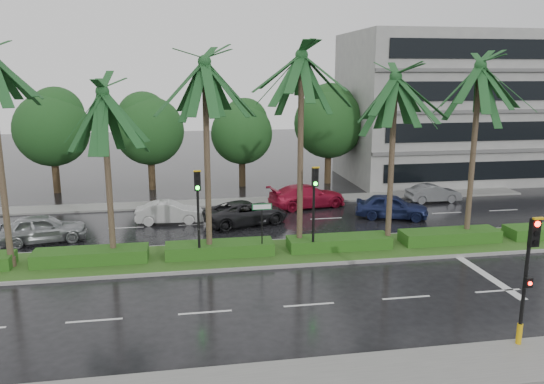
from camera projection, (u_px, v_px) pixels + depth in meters
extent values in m
plane|color=black|center=(284.00, 261.00, 25.33)|extent=(120.00, 120.00, 0.00)
cube|color=slate|center=(351.00, 378.00, 15.51)|extent=(40.00, 2.40, 0.12)
cube|color=slate|center=(251.00, 201.00, 36.86)|extent=(40.00, 2.00, 0.12)
cube|color=gray|center=(280.00, 253.00, 26.28)|extent=(36.00, 4.00, 0.14)
cube|color=#2E531B|center=(280.00, 251.00, 26.26)|extent=(35.60, 3.70, 0.02)
cube|color=#224915|center=(91.00, 256.00, 24.71)|extent=(5.20, 1.40, 0.60)
cube|color=#224915|center=(220.00, 249.00, 25.70)|extent=(5.20, 1.40, 0.60)
cube|color=#224915|center=(339.00, 242.00, 26.69)|extent=(5.20, 1.40, 0.60)
cube|color=#224915|center=(450.00, 236.00, 27.67)|extent=(5.20, 1.40, 0.60)
cube|color=silver|center=(54.00, 231.00, 30.09)|extent=(2.00, 0.12, 0.01)
cube|color=silver|center=(94.00, 321.00, 19.20)|extent=(2.00, 0.12, 0.01)
cube|color=silver|center=(126.00, 228.00, 30.74)|extent=(2.00, 0.12, 0.01)
cube|color=silver|center=(205.00, 312.00, 19.86)|extent=(2.00, 0.12, 0.01)
cube|color=silver|center=(196.00, 225.00, 31.40)|extent=(2.00, 0.12, 0.01)
cube|color=silver|center=(309.00, 305.00, 20.52)|extent=(2.00, 0.12, 0.01)
cube|color=silver|center=(262.00, 221.00, 32.06)|extent=(2.00, 0.12, 0.01)
cube|color=silver|center=(406.00, 297.00, 21.18)|extent=(2.00, 0.12, 0.01)
cube|color=silver|center=(326.00, 218.00, 32.72)|extent=(2.00, 0.12, 0.01)
cube|color=silver|center=(498.00, 291.00, 21.83)|extent=(2.00, 0.12, 0.01)
cube|color=silver|center=(388.00, 216.00, 33.38)|extent=(2.00, 0.12, 0.01)
cube|color=silver|center=(447.00, 213.00, 34.03)|extent=(2.00, 0.12, 0.01)
cube|color=silver|center=(503.00, 210.00, 34.69)|extent=(2.00, 0.12, 0.01)
cube|color=silver|center=(482.00, 272.00, 23.84)|extent=(0.40, 6.00, 0.01)
cylinder|color=#3E2E23|center=(0.00, 164.00, 23.17)|extent=(0.28, 0.28, 9.46)
cylinder|color=#3E2E23|center=(11.00, 262.00, 24.15)|extent=(0.40, 0.40, 0.44)
cylinder|color=#3E2E23|center=(108.00, 179.00, 24.18)|extent=(0.28, 0.28, 7.83)
cylinder|color=#3E2E23|center=(114.00, 255.00, 24.99)|extent=(0.40, 0.40, 0.44)
cylinder|color=#3E2E23|center=(207.00, 163.00, 24.59)|extent=(0.28, 0.28, 9.13)
cylinder|color=#3E2E23|center=(210.00, 251.00, 25.54)|extent=(0.40, 0.40, 0.44)
cylinder|color=#3E2E23|center=(300.00, 156.00, 25.58)|extent=(0.28, 0.28, 9.45)
cylinder|color=#3E2E23|center=(299.00, 245.00, 26.57)|extent=(0.40, 0.40, 0.44)
cylinder|color=#3E2E23|center=(391.00, 165.00, 26.04)|extent=(0.28, 0.28, 8.46)
cylinder|color=#3E2E23|center=(387.00, 242.00, 26.92)|extent=(0.40, 0.40, 0.44)
cylinder|color=#3E2E23|center=(473.00, 156.00, 27.01)|extent=(0.28, 0.28, 9.01)
cylinder|color=#3E2E23|center=(466.00, 236.00, 27.95)|extent=(0.40, 0.40, 0.44)
cylinder|color=black|center=(524.00, 295.00, 16.97)|extent=(0.12, 0.12, 3.40)
cube|color=black|center=(534.00, 232.00, 16.33)|extent=(0.30, 0.18, 0.90)
cube|color=gold|center=(539.00, 218.00, 16.11)|extent=(0.34, 0.12, 0.06)
cylinder|color=#FF0C05|center=(538.00, 224.00, 16.17)|extent=(0.18, 0.04, 0.18)
cylinder|color=black|center=(537.00, 233.00, 16.23)|extent=(0.18, 0.04, 0.18)
cylinder|color=black|center=(535.00, 243.00, 16.30)|extent=(0.18, 0.04, 0.18)
cylinder|color=gold|center=(519.00, 334.00, 17.27)|extent=(0.18, 0.18, 0.70)
cube|color=black|center=(528.00, 282.00, 16.71)|extent=(0.22, 0.16, 0.32)
cylinder|color=#FF0C05|center=(530.00, 283.00, 16.62)|extent=(0.12, 0.03, 0.12)
cylinder|color=black|center=(199.00, 225.00, 24.65)|extent=(0.12, 0.12, 3.40)
cube|color=black|center=(197.00, 181.00, 24.01)|extent=(0.30, 0.18, 0.90)
cube|color=gold|center=(197.00, 171.00, 23.79)|extent=(0.34, 0.12, 0.06)
cylinder|color=black|center=(197.00, 175.00, 23.84)|extent=(0.18, 0.04, 0.18)
cylinder|color=black|center=(197.00, 181.00, 23.91)|extent=(0.18, 0.04, 0.18)
cylinder|color=#0CE519|center=(198.00, 188.00, 23.98)|extent=(0.18, 0.04, 0.18)
cylinder|color=black|center=(313.00, 220.00, 25.56)|extent=(0.12, 0.12, 3.40)
cube|color=black|center=(315.00, 177.00, 24.91)|extent=(0.30, 0.18, 0.90)
cube|color=gold|center=(316.00, 167.00, 24.69)|extent=(0.34, 0.12, 0.06)
cylinder|color=black|center=(316.00, 171.00, 24.75)|extent=(0.18, 0.04, 0.18)
cylinder|color=black|center=(316.00, 177.00, 24.82)|extent=(0.18, 0.04, 0.18)
cylinder|color=#0CE519|center=(316.00, 184.00, 24.88)|extent=(0.18, 0.04, 0.18)
cylinder|color=black|center=(262.00, 230.00, 25.33)|extent=(0.06, 0.06, 2.60)
cube|color=#0C5926|center=(262.00, 207.00, 25.05)|extent=(0.95, 0.04, 0.30)
cube|color=white|center=(262.00, 207.00, 25.02)|extent=(0.85, 0.01, 0.22)
cylinder|color=#39271A|center=(56.00, 175.00, 39.57)|extent=(0.52, 0.52, 2.64)
sphere|color=#1D4118|center=(52.00, 129.00, 38.82)|extent=(5.43, 5.43, 5.43)
sphere|color=#1D4118|center=(51.00, 115.00, 38.87)|extent=(4.07, 4.07, 4.07)
cylinder|color=#39271A|center=(152.00, 173.00, 40.73)|extent=(0.52, 0.52, 2.51)
sphere|color=#1D4118|center=(150.00, 131.00, 40.02)|extent=(5.17, 5.17, 5.17)
sphere|color=#1D4118|center=(149.00, 117.00, 40.09)|extent=(3.88, 3.88, 3.88)
cylinder|color=#39271A|center=(242.00, 172.00, 41.90)|extent=(0.52, 0.52, 2.33)
sphere|color=#1D4118|center=(242.00, 133.00, 41.24)|extent=(4.79, 4.79, 4.79)
sphere|color=#1D4118|center=(241.00, 121.00, 41.33)|extent=(3.59, 3.59, 3.59)
cylinder|color=#39271A|center=(328.00, 167.00, 43.01)|extent=(0.52, 0.52, 2.71)
sphere|color=#1D4118|center=(329.00, 123.00, 42.24)|extent=(5.57, 5.57, 5.57)
sphere|color=#1D4118|center=(328.00, 109.00, 42.30)|extent=(4.18, 4.18, 4.18)
cylinder|color=#39271A|center=(409.00, 165.00, 44.17)|extent=(0.52, 0.52, 2.64)
sphere|color=#1D4118|center=(411.00, 123.00, 43.42)|extent=(5.43, 5.43, 5.43)
sphere|color=#1D4118|center=(411.00, 110.00, 43.48)|extent=(4.07, 4.07, 4.07)
cube|color=gray|center=(444.00, 107.00, 44.12)|extent=(16.00, 10.00, 12.00)
imported|color=gray|center=(42.00, 228.00, 28.00)|extent=(2.60, 4.72, 1.52)
imported|color=#B7B7B7|center=(170.00, 212.00, 31.64)|extent=(1.53, 4.02, 1.31)
imported|color=black|center=(246.00, 212.00, 31.44)|extent=(3.68, 5.46, 1.39)
imported|color=maroon|center=(307.00, 196.00, 35.38)|extent=(3.16, 5.57, 1.52)
imported|color=navy|center=(392.00, 206.00, 32.67)|extent=(3.15, 4.74, 1.50)
imported|color=#55575A|center=(433.00, 193.00, 36.82)|extent=(1.33, 3.74, 1.23)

